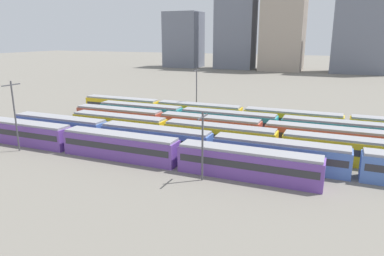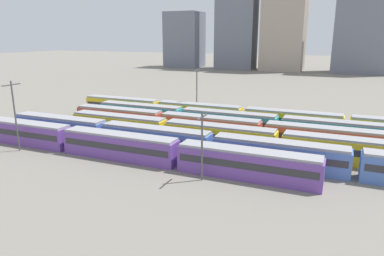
% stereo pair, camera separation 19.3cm
% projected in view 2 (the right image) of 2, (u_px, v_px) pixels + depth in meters
% --- Properties ---
extents(ground_plane, '(600.00, 600.00, 0.00)m').
position_uv_depth(ground_plane, '(130.00, 132.00, 65.55)').
color(ground_plane, slate).
extents(train_track_0, '(55.80, 3.06, 3.75)m').
position_uv_depth(train_track_0, '(120.00, 146.00, 50.99)').
color(train_track_0, '#6B429E').
rests_on(train_track_0, ground_plane).
extents(train_track_1, '(93.60, 3.06, 3.75)m').
position_uv_depth(train_track_1, '(279.00, 154.00, 47.33)').
color(train_track_1, '#4C70BC').
rests_on(train_track_1, ground_plane).
extents(train_track_3, '(74.70, 3.06, 3.75)m').
position_uv_depth(train_track_3, '(263.00, 132.00, 58.23)').
color(train_track_3, '#BC4C38').
rests_on(train_track_3, ground_plane).
extents(train_track_5, '(93.60, 3.06, 3.75)m').
position_uv_depth(train_track_5, '(292.00, 121.00, 66.25)').
color(train_track_5, yellow).
rests_on(train_track_5, ground_plane).
extents(catenary_pole_0, '(0.24, 3.20, 8.62)m').
position_uv_depth(catenary_pole_0, '(202.00, 143.00, 42.43)').
color(catenary_pole_0, '#4C4C51').
rests_on(catenary_pole_0, ground_plane).
extents(catenary_pole_1, '(0.24, 3.20, 10.92)m').
position_uv_depth(catenary_pole_1, '(197.00, 90.00, 75.46)').
color(catenary_pole_1, '#4C4C51').
rests_on(catenary_pole_1, ground_plane).
extents(catenary_pole_2, '(0.24, 3.20, 10.87)m').
position_uv_depth(catenary_pole_2, '(15.00, 113.00, 53.36)').
color(catenary_pole_2, '#4C4C51').
rests_on(catenary_pole_2, ground_plane).
extents(distant_building_0, '(19.62, 16.58, 30.64)m').
position_uv_depth(distant_building_0, '(184.00, 40.00, 202.01)').
color(distant_building_0, slate).
rests_on(distant_building_0, ground_plane).
extents(distant_building_1, '(20.64, 13.25, 53.81)m').
position_uv_depth(distant_building_1, '(237.00, 18.00, 187.51)').
color(distant_building_1, slate).
rests_on(distant_building_1, ground_plane).
extents(distant_building_2, '(20.80, 20.00, 51.95)m').
position_uv_depth(distant_building_2, '(285.00, 19.00, 178.19)').
color(distant_building_2, '#A89989').
rests_on(distant_building_2, ground_plane).
extents(distant_building_3, '(27.14, 18.22, 45.25)m').
position_uv_depth(distant_building_3, '(366.00, 25.00, 164.85)').
color(distant_building_3, slate).
rests_on(distant_building_3, ground_plane).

